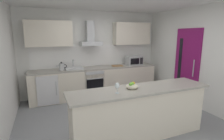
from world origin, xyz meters
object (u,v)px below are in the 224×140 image
Objects in this scene: range_hood at (90,38)px; wine_glass at (117,86)px; sink at (74,68)px; fruit_bowl at (132,86)px; refrigerator at (47,88)px; microwave at (134,60)px; kettle at (62,67)px; oven at (93,82)px; chopping_board at (117,66)px.

wine_glass is (-0.28, -2.65, -0.72)m from range_hood.
sink is 0.69× the size of range_hood.
sink reaches higher than fruit_bowl.
microwave is (2.72, -0.03, 0.62)m from refrigerator.
sink reaches higher than wine_glass.
refrigerator is 2.81m from fruit_bowl.
kettle is at bearing 103.85° from wine_glass.
wine_glass reaches higher than refrigerator.
microwave is at bearing -1.14° from sink.
oven is at bearing -1.16° from sink.
microwave is 2.81× the size of wine_glass.
chopping_board is at bearing 72.37° from fruit_bowl.
refrigerator is 1.18× the size of range_hood.
sink is at bearing 95.96° from wine_glass.
oven is 0.72m from sink.
oven is 2.77× the size of kettle.
fruit_bowl is (1.38, -2.38, 0.57)m from refrigerator.
refrigerator is 2.79m from microwave.
wine_glass is 0.81× the size of fruit_bowl.
kettle is 1.31× the size of fruit_bowl.
sink is 2.55m from wine_glass.
microwave is at bearing -6.37° from range_hood.
microwave is 0.61m from chopping_board.
refrigerator is 0.91m from sink.
microwave reaches higher than kettle.
refrigerator is at bearing 175.73° from kettle.
microwave reaches higher than refrigerator.
wine_glass is at bearing -67.78° from refrigerator.
fruit_bowl is at bearing -107.63° from chopping_board.
microwave is at bearing -0.41° from chopping_board.
range_hood is (0.54, 0.12, 0.86)m from sink.
chopping_board is (1.10, 2.50, -0.16)m from wine_glass.
fruit_bowl is 0.65× the size of chopping_board.
refrigerator is at bearing 112.22° from wine_glass.
chopping_board is (0.82, -0.02, 0.45)m from oven.
wine_glass is 0.38m from fruit_bowl.
sink is 1.02m from range_hood.
range_hood is at bearing 83.98° from wine_glass.
sink is (0.76, 0.01, 0.50)m from refrigerator.
kettle reaches higher than wine_glass.
wine_glass is (-0.28, -2.52, 0.61)m from oven.
oven is at bearing 0.12° from refrigerator.
range_hood reaches higher than kettle.
microwave is at bearing -1.13° from oven.
kettle is 1.62× the size of wine_glass.
kettle is at bearing -179.86° from microwave.
sink is at bearing 178.84° from oven.
microwave reaches higher than wine_glass.
kettle reaches higher than chopping_board.
chopping_board is (0.75, 2.36, -0.08)m from fruit_bowl.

